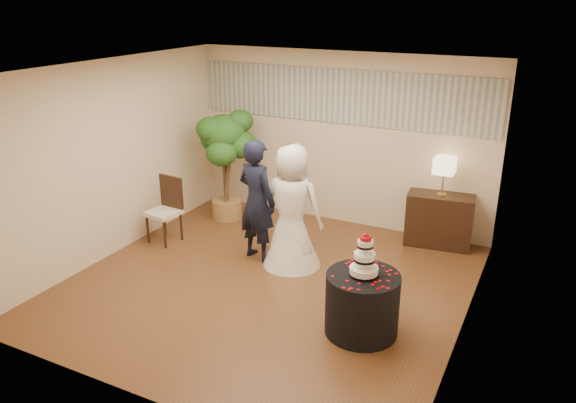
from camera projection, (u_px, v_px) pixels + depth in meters
The scene contains 15 objects.
floor at pixel (268, 284), 7.46m from camera, with size 5.00×5.00×0.00m, color brown.
ceiling at pixel (265, 69), 6.48m from camera, with size 5.00×5.00×0.00m, color white.
wall_back at pixel (341, 140), 9.07m from camera, with size 5.00×0.06×2.80m, color beige.
wall_front at pixel (129, 266), 4.88m from camera, with size 5.00×0.06×2.80m, color beige.
wall_left at pixel (113, 159), 8.02m from camera, with size 0.06×5.00×2.80m, color beige.
wall_right at pixel (474, 218), 5.92m from camera, with size 0.06×5.00×2.80m, color beige.
mural_border at pixel (342, 97), 8.80m from camera, with size 4.90×0.02×0.85m, color #A9A99D.
groom at pixel (257, 201), 7.89m from camera, with size 0.64×0.42×1.77m, color black.
bride at pixel (292, 207), 7.69m from camera, with size 0.86×0.82×1.75m, color white.
cake_table at pixel (362, 304), 6.28m from camera, with size 0.83×0.83×0.72m, color black.
wedding_cake at pixel (365, 254), 6.07m from camera, with size 0.32×0.32×0.51m, color white, non-canonical shape.
console at pixel (439, 220), 8.47m from camera, with size 0.97×0.43×0.81m, color black.
table_lamp at pixel (444, 176), 8.22m from camera, with size 0.30×0.30×0.58m, color beige, non-canonical shape.
ficus_tree at pixel (225, 165), 9.33m from camera, with size 0.90×0.90×1.89m, color #27591C, non-canonical shape.
side_chair at pixel (163, 211), 8.56m from camera, with size 0.46×0.48×1.01m, color black, non-canonical shape.
Camera 1 is at (3.20, -5.79, 3.63)m, focal length 35.00 mm.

